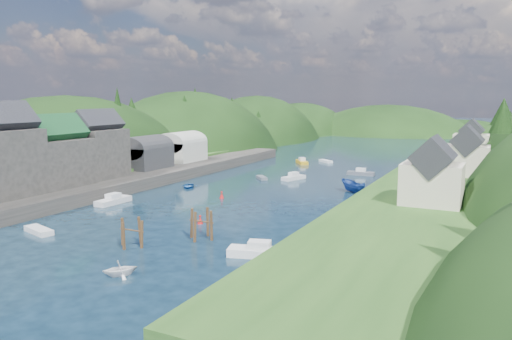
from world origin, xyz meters
The scene contains 15 objects.
ground centered at (0.00, 50.00, 0.00)m, with size 600.00×600.00×0.00m, color black.
hillside_left centered at (-45.00, 75.00, -8.03)m, with size 44.00×245.56×52.00m.
far_hills centered at (1.22, 174.01, -10.80)m, with size 103.00×68.00×44.00m.
hill_trees centered at (-0.50, 63.59, 11.03)m, with size 90.73×149.78×12.56m.
quay_left centered at (-24.00, 20.00, 1.00)m, with size 12.00×110.00×2.00m, color #2D2B28.
terrace_left_grass centered at (-31.00, 20.00, 1.25)m, with size 12.00×110.00×2.50m, color #234719.
quayside_buildings centered at (-26.00, 6.39, 7.09)m, with size 8.00×35.84×12.90m.
boat_sheds centered at (-26.00, 39.00, 5.27)m, with size 7.00×21.00×7.50m.
terrace_right centered at (25.00, 40.00, 1.20)m, with size 16.00×120.00×2.40m, color #234719.
right_bank_cottages centered at (28.00, 48.33, 5.84)m, with size 9.00×59.24×8.41m.
piling_cluster_near centered at (0.73, -2.01, 1.17)m, with size 3.05×2.86×3.48m.
piling_cluster_far centered at (5.67, 3.53, 1.36)m, with size 3.04×2.86×3.87m.
channel_buoy_near centered at (1.94, 8.98, 0.48)m, with size 0.70×0.70×1.10m.
channel_buoy_far centered at (-3.57, 23.43, 0.48)m, with size 0.70×0.70×1.10m.
moored_boats centered at (0.30, 22.35, 0.59)m, with size 34.80×89.36×2.13m.
Camera 1 is at (34.74, -40.94, 15.46)m, focal length 35.00 mm.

